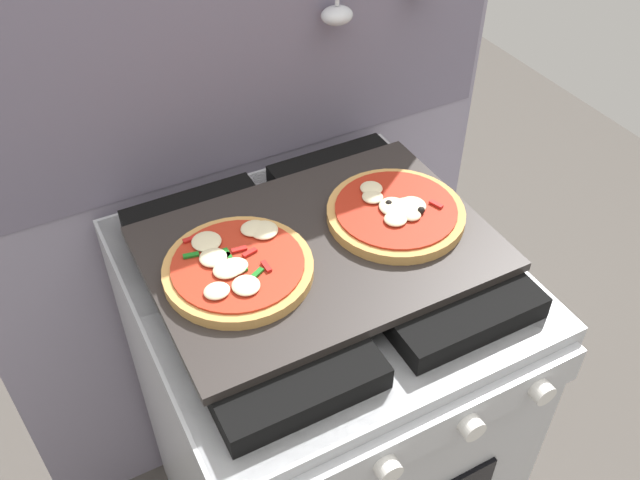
{
  "coord_description": "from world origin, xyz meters",
  "views": [
    {
      "loc": [
        -0.38,
        -0.72,
        1.66
      ],
      "look_at": [
        0.0,
        0.0,
        0.93
      ],
      "focal_mm": 38.9,
      "sensor_mm": 36.0,
      "label": 1
    }
  ],
  "objects_px": {
    "pizza_right": "(395,212)",
    "pizza_left": "(237,266)",
    "stove": "(320,414)",
    "baking_tray": "(320,248)"
  },
  "relations": [
    {
      "from": "pizza_left",
      "to": "pizza_right",
      "type": "xyz_separation_m",
      "value": [
        0.28,
        -0.0,
        -0.0
      ]
    },
    {
      "from": "baking_tray",
      "to": "pizza_left",
      "type": "bearing_deg",
      "value": 177.81
    },
    {
      "from": "baking_tray",
      "to": "stove",
      "type": "bearing_deg",
      "value": -90.0
    },
    {
      "from": "pizza_right",
      "to": "pizza_left",
      "type": "bearing_deg",
      "value": 179.03
    },
    {
      "from": "stove",
      "to": "baking_tray",
      "type": "height_order",
      "value": "baking_tray"
    },
    {
      "from": "baking_tray",
      "to": "pizza_right",
      "type": "bearing_deg",
      "value": 0.24
    },
    {
      "from": "stove",
      "to": "baking_tray",
      "type": "relative_size",
      "value": 1.67
    },
    {
      "from": "pizza_left",
      "to": "pizza_right",
      "type": "distance_m",
      "value": 0.28
    },
    {
      "from": "stove",
      "to": "pizza_left",
      "type": "height_order",
      "value": "pizza_left"
    },
    {
      "from": "pizza_left",
      "to": "pizza_right",
      "type": "height_order",
      "value": "pizza_right"
    }
  ]
}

